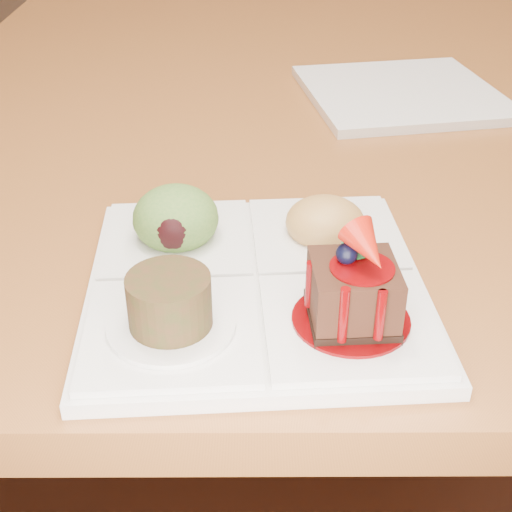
{
  "coord_description": "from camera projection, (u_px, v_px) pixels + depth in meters",
  "views": [
    {
      "loc": [
        -0.05,
        -1.21,
        1.08
      ],
      "look_at": [
        -0.04,
        -0.75,
        0.79
      ],
      "focal_mm": 50.0,
      "sensor_mm": 36.0,
      "label": 1
    }
  ],
  "objects": [
    {
      "name": "sampler_plate",
      "position": [
        253.0,
        269.0,
        0.56
      ],
      "size": [
        0.28,
        0.28,
        0.1
      ],
      "rotation": [
        0.0,
        0.0,
        0.06
      ],
      "color": "silver",
      "rests_on": "dining_table"
    },
    {
      "name": "second_plate",
      "position": [
        402.0,
        93.0,
        0.95
      ],
      "size": [
        0.28,
        0.28,
        0.01
      ],
      "primitive_type": "cube",
      "rotation": [
        0.0,
        0.0,
        0.17
      ],
      "color": "silver",
      "rests_on": "dining_table"
    },
    {
      "name": "ground",
      "position": [
        274.0,
        373.0,
        1.6
      ],
      "size": [
        6.0,
        6.0,
        0.0
      ],
      "primitive_type": "plane",
      "color": "#552918"
    },
    {
      "name": "dining_table",
      "position": [
        280.0,
        75.0,
        1.24
      ],
      "size": [
        1.0,
        1.8,
        0.75
      ],
      "color": "#945626",
      "rests_on": "ground"
    }
  ]
}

